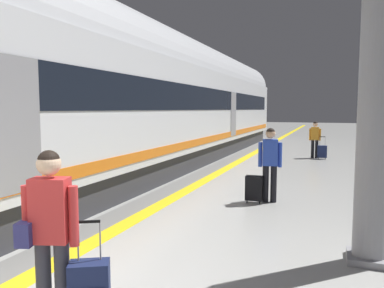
{
  "coord_description": "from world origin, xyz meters",
  "views": [
    {
      "loc": [
        2.74,
        -1.52,
        2.13
      ],
      "look_at": [
        0.35,
        4.81,
        1.5
      ],
      "focal_mm": 34.94,
      "sensor_mm": 36.0,
      "label": 1
    }
  ],
  "objects_px": {
    "high_speed_train": "(126,96)",
    "passenger_mid": "(315,137)",
    "suitcase_near": "(254,188)",
    "platform_pillar": "(374,139)",
    "traveller_foreground": "(49,227)",
    "suitcase_mid": "(322,152)",
    "passenger_near": "(270,159)"
  },
  "relations": [
    {
      "from": "high_speed_train",
      "to": "platform_pillar",
      "type": "relative_size",
      "value": 10.07
    },
    {
      "from": "passenger_mid",
      "to": "suitcase_mid",
      "type": "distance_m",
      "value": 0.72
    },
    {
      "from": "high_speed_train",
      "to": "suitcase_mid",
      "type": "bearing_deg",
      "value": 52.87
    },
    {
      "from": "traveller_foreground",
      "to": "suitcase_mid",
      "type": "relative_size",
      "value": 1.81
    },
    {
      "from": "traveller_foreground",
      "to": "passenger_mid",
      "type": "relative_size",
      "value": 1.1
    },
    {
      "from": "passenger_mid",
      "to": "suitcase_near",
      "type": "bearing_deg",
      "value": -96.04
    },
    {
      "from": "suitcase_mid",
      "to": "platform_pillar",
      "type": "relative_size",
      "value": 0.27
    },
    {
      "from": "passenger_near",
      "to": "suitcase_near",
      "type": "distance_m",
      "value": 0.75
    },
    {
      "from": "high_speed_train",
      "to": "passenger_near",
      "type": "xyz_separation_m",
      "value": [
        4.45,
        -1.2,
        -1.52
      ]
    },
    {
      "from": "high_speed_train",
      "to": "platform_pillar",
      "type": "distance_m",
      "value": 7.56
    },
    {
      "from": "traveller_foreground",
      "to": "passenger_near",
      "type": "relative_size",
      "value": 1.03
    },
    {
      "from": "suitcase_near",
      "to": "suitcase_mid",
      "type": "distance_m",
      "value": 8.57
    },
    {
      "from": "passenger_mid",
      "to": "platform_pillar",
      "type": "xyz_separation_m",
      "value": [
        1.24,
        -11.43,
        0.8
      ]
    },
    {
      "from": "passenger_mid",
      "to": "platform_pillar",
      "type": "relative_size",
      "value": 0.44
    },
    {
      "from": "high_speed_train",
      "to": "passenger_near",
      "type": "bearing_deg",
      "value": -15.07
    },
    {
      "from": "traveller_foreground",
      "to": "suitcase_mid",
      "type": "height_order",
      "value": "traveller_foreground"
    },
    {
      "from": "platform_pillar",
      "to": "suitcase_mid",
      "type": "bearing_deg",
      "value": 94.7
    },
    {
      "from": "suitcase_near",
      "to": "passenger_mid",
      "type": "height_order",
      "value": "passenger_mid"
    },
    {
      "from": "suitcase_near",
      "to": "suitcase_mid",
      "type": "height_order",
      "value": "suitcase_mid"
    },
    {
      "from": "platform_pillar",
      "to": "traveller_foreground",
      "type": "bearing_deg",
      "value": -136.85
    },
    {
      "from": "high_speed_train",
      "to": "passenger_near",
      "type": "relative_size",
      "value": 21.26
    },
    {
      "from": "high_speed_train",
      "to": "passenger_mid",
      "type": "distance_m",
      "value": 9.02
    },
    {
      "from": "high_speed_train",
      "to": "passenger_near",
      "type": "height_order",
      "value": "high_speed_train"
    },
    {
      "from": "traveller_foreground",
      "to": "passenger_mid",
      "type": "distance_m",
      "value": 14.38
    },
    {
      "from": "high_speed_train",
      "to": "suitcase_near",
      "type": "bearing_deg",
      "value": -18.6
    },
    {
      "from": "passenger_near",
      "to": "platform_pillar",
      "type": "relative_size",
      "value": 0.47
    },
    {
      "from": "suitcase_near",
      "to": "passenger_mid",
      "type": "relative_size",
      "value": 0.39
    },
    {
      "from": "traveller_foreground",
      "to": "suitcase_near",
      "type": "bearing_deg",
      "value": 81.18
    },
    {
      "from": "suitcase_mid",
      "to": "traveller_foreground",
      "type": "bearing_deg",
      "value": -98.52
    },
    {
      "from": "suitcase_near",
      "to": "traveller_foreground",
      "type": "bearing_deg",
      "value": -98.82
    },
    {
      "from": "passenger_mid",
      "to": "platform_pillar",
      "type": "bearing_deg",
      "value": -83.8
    },
    {
      "from": "suitcase_mid",
      "to": "passenger_mid",
      "type": "bearing_deg",
      "value": 145.81
    }
  ]
}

